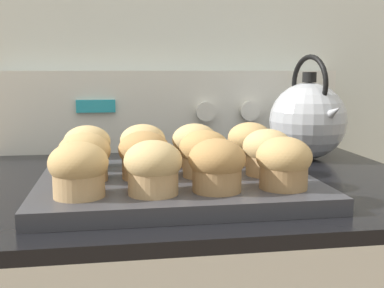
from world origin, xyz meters
TOP-DOWN VIEW (x-y plane):
  - wall_back at (0.00, 0.65)m, footprint 8.00×0.05m
  - control_panel at (0.00, 0.60)m, footprint 0.73×0.07m
  - muffin_pan at (-0.04, 0.22)m, footprint 0.39×0.30m
  - muffin_r0_c0 at (-0.17, 0.13)m, footprint 0.07×0.07m
  - muffin_r0_c1 at (-0.08, 0.13)m, footprint 0.07×0.07m
  - muffin_r0_c2 at (0.00, 0.13)m, footprint 0.07×0.07m
  - muffin_r0_c3 at (0.09, 0.13)m, footprint 0.07×0.07m
  - muffin_r1_c0 at (-0.17, 0.22)m, footprint 0.07×0.07m
  - muffin_r1_c1 at (-0.09, 0.22)m, footprint 0.07×0.07m
  - muffin_r1_c2 at (0.00, 0.22)m, footprint 0.07×0.07m
  - muffin_r1_c3 at (0.09, 0.22)m, footprint 0.07×0.07m
  - muffin_r2_c0 at (-0.17, 0.31)m, footprint 0.07×0.07m
  - muffin_r2_c1 at (-0.08, 0.31)m, footprint 0.07×0.07m
  - muffin_r2_c2 at (0.00, 0.31)m, footprint 0.07×0.07m
  - muffin_r2_c3 at (0.09, 0.31)m, footprint 0.07×0.07m
  - tea_kettle at (0.25, 0.44)m, footprint 0.15×0.18m

SIDE VIEW (x-z plane):
  - muffin_pan at x=-0.04m, z-range 0.88..0.90m
  - muffin_r0_c0 at x=-0.17m, z-range 0.90..0.97m
  - muffin_r0_c1 at x=-0.08m, z-range 0.90..0.97m
  - muffin_r0_c2 at x=0.00m, z-range 0.90..0.97m
  - muffin_r0_c3 at x=0.09m, z-range 0.90..0.97m
  - muffin_r1_c0 at x=-0.17m, z-range 0.90..0.97m
  - muffin_r1_c1 at x=-0.09m, z-range 0.90..0.97m
  - muffin_r1_c2 at x=0.00m, z-range 0.90..0.97m
  - muffin_r1_c3 at x=0.09m, z-range 0.90..0.97m
  - muffin_r2_c0 at x=-0.17m, z-range 0.90..0.97m
  - muffin_r2_c1 at x=-0.08m, z-range 0.90..0.97m
  - muffin_r2_c2 at x=0.00m, z-range 0.90..0.97m
  - muffin_r2_c3 at x=0.09m, z-range 0.90..0.97m
  - tea_kettle at x=0.25m, z-range 0.86..1.06m
  - control_panel at x=0.00m, z-range 0.88..1.06m
  - wall_back at x=0.00m, z-range 0.00..2.40m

